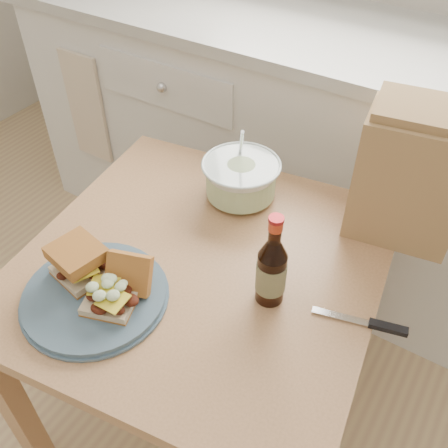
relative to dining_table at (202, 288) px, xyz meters
The scene contains 9 objects.
cabinet_run 0.86m from the dining_table, 91.79° to the left, with size 2.50×0.64×0.94m.
dining_table is the anchor object (origin of this frame).
plate 0.28m from the dining_table, 120.71° to the right, with size 0.31×0.31×0.02m, color #496377.
sandwich_left 0.32m from the dining_table, 134.56° to the right, with size 0.13×0.12×0.08m.
sandwich_right 0.26m from the dining_table, 110.95° to the right, with size 0.13×0.17×0.09m.
coleslaw_bowl 0.30m from the dining_table, 100.06° to the left, with size 0.21×0.21×0.21m.
beer_bottle 0.27m from the dining_table, ahead, with size 0.07×0.07×0.23m.
knife 0.43m from the dining_table, ahead, with size 0.20×0.07×0.01m.
paper_bag 0.56m from the dining_table, 45.00° to the left, with size 0.24×0.16×0.32m, color #AA7D52.
Camera 1 is at (0.51, 0.19, 1.54)m, focal length 40.00 mm.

